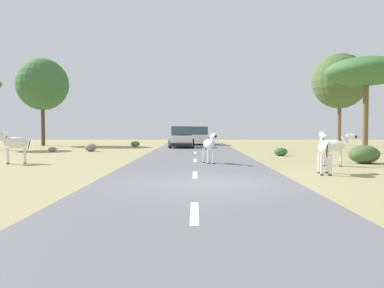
{
  "coord_description": "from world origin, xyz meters",
  "views": [
    {
      "loc": [
        -0.48,
        -11.31,
        1.64
      ],
      "look_at": [
        -0.7,
        13.12,
        0.65
      ],
      "focal_mm": 36.83,
      "sensor_mm": 36.0,
      "label": 1
    }
  ],
  "objects_px": {
    "zebra_1": "(14,143)",
    "zebra_2": "(324,148)",
    "car_1": "(182,138)",
    "bush_1": "(281,152)",
    "rock_1": "(52,149)",
    "rock_3": "(91,147)",
    "car_0": "(199,136)",
    "tree_0": "(366,72)",
    "tree_1": "(340,81)",
    "bush_2": "(135,144)",
    "zebra_0": "(209,145)",
    "bush_3": "(364,154)",
    "tree_4": "(42,84)",
    "zebra_3": "(335,146)"
  },
  "relations": [
    {
      "from": "tree_0",
      "to": "rock_3",
      "type": "xyz_separation_m",
      "value": [
        -18.55,
        1.73,
        -5.02
      ]
    },
    {
      "from": "zebra_1",
      "to": "car_0",
      "type": "xyz_separation_m",
      "value": [
        8.7,
        20.04,
        -0.1
      ]
    },
    {
      "from": "tree_4",
      "to": "bush_2",
      "type": "height_order",
      "value": "tree_4"
    },
    {
      "from": "bush_1",
      "to": "zebra_1",
      "type": "bearing_deg",
      "value": -158.2
    },
    {
      "from": "zebra_1",
      "to": "tree_4",
      "type": "distance_m",
      "value": 20.14
    },
    {
      "from": "car_0",
      "to": "bush_1",
      "type": "height_order",
      "value": "car_0"
    },
    {
      "from": "zebra_1",
      "to": "bush_3",
      "type": "height_order",
      "value": "zebra_1"
    },
    {
      "from": "tree_0",
      "to": "tree_1",
      "type": "xyz_separation_m",
      "value": [
        2.53,
        11.64,
        0.78
      ]
    },
    {
      "from": "tree_4",
      "to": "rock_1",
      "type": "height_order",
      "value": "tree_4"
    },
    {
      "from": "tree_0",
      "to": "bush_3",
      "type": "relative_size",
      "value": 4.43
    },
    {
      "from": "zebra_1",
      "to": "bush_3",
      "type": "relative_size",
      "value": 1.14
    },
    {
      "from": "car_0",
      "to": "rock_1",
      "type": "bearing_deg",
      "value": -132.39
    },
    {
      "from": "rock_1",
      "to": "zebra_1",
      "type": "bearing_deg",
      "value": -80.1
    },
    {
      "from": "tree_0",
      "to": "tree_1",
      "type": "relative_size",
      "value": 0.72
    },
    {
      "from": "zebra_2",
      "to": "car_0",
      "type": "bearing_deg",
      "value": 110.33
    },
    {
      "from": "zebra_0",
      "to": "car_0",
      "type": "height_order",
      "value": "car_0"
    },
    {
      "from": "zebra_1",
      "to": "tree_4",
      "type": "relative_size",
      "value": 0.2
    },
    {
      "from": "zebra_3",
      "to": "tree_4",
      "type": "xyz_separation_m",
      "value": [
        -20.23,
        19.68,
        4.83
      ]
    },
    {
      "from": "zebra_1",
      "to": "tree_0",
      "type": "height_order",
      "value": "tree_0"
    },
    {
      "from": "zebra_0",
      "to": "tree_4",
      "type": "distance_m",
      "value": 24.53
    },
    {
      "from": "zebra_2",
      "to": "rock_3",
      "type": "xyz_separation_m",
      "value": [
        -11.99,
        13.62,
        -0.66
      ]
    },
    {
      "from": "tree_1",
      "to": "bush_2",
      "type": "height_order",
      "value": "tree_1"
    },
    {
      "from": "tree_1",
      "to": "rock_1",
      "type": "height_order",
      "value": "tree_1"
    },
    {
      "from": "car_1",
      "to": "rock_3",
      "type": "height_order",
      "value": "car_1"
    },
    {
      "from": "car_1",
      "to": "bush_2",
      "type": "bearing_deg",
      "value": -27.41
    },
    {
      "from": "rock_3",
      "to": "zebra_1",
      "type": "bearing_deg",
      "value": -95.51
    },
    {
      "from": "tree_4",
      "to": "bush_3",
      "type": "relative_size",
      "value": 5.75
    },
    {
      "from": "car_0",
      "to": "tree_0",
      "type": "relative_size",
      "value": 0.7
    },
    {
      "from": "zebra_0",
      "to": "zebra_2",
      "type": "distance_m",
      "value": 5.4
    },
    {
      "from": "zebra_3",
      "to": "rock_3",
      "type": "xyz_separation_m",
      "value": [
        -13.39,
        10.72,
        -0.59
      ]
    },
    {
      "from": "rock_1",
      "to": "bush_1",
      "type": "bearing_deg",
      "value": -14.53
    },
    {
      "from": "zebra_3",
      "to": "rock_3",
      "type": "distance_m",
      "value": 17.16
    },
    {
      "from": "tree_1",
      "to": "tree_4",
      "type": "xyz_separation_m",
      "value": [
        -27.91,
        -0.95,
        -0.38
      ]
    },
    {
      "from": "tree_1",
      "to": "bush_3",
      "type": "relative_size",
      "value": 6.17
    },
    {
      "from": "zebra_2",
      "to": "car_1",
      "type": "relative_size",
      "value": 0.38
    },
    {
      "from": "bush_1",
      "to": "tree_0",
      "type": "bearing_deg",
      "value": 23.24
    },
    {
      "from": "bush_2",
      "to": "car_0",
      "type": "bearing_deg",
      "value": 29.53
    },
    {
      "from": "zebra_1",
      "to": "zebra_2",
      "type": "height_order",
      "value": "zebra_1"
    },
    {
      "from": "car_0",
      "to": "tree_1",
      "type": "xyz_separation_m",
      "value": [
        13.31,
        -0.43,
        5.24
      ]
    },
    {
      "from": "zebra_1",
      "to": "zebra_2",
      "type": "relative_size",
      "value": 0.97
    },
    {
      "from": "tree_4",
      "to": "rock_1",
      "type": "distance_m",
      "value": 11.74
    },
    {
      "from": "tree_0",
      "to": "bush_3",
      "type": "xyz_separation_m",
      "value": [
        -3.31,
        -7.61,
        -4.88
      ]
    },
    {
      "from": "tree_1",
      "to": "bush_1",
      "type": "bearing_deg",
      "value": -121.18
    },
    {
      "from": "rock_1",
      "to": "rock_3",
      "type": "height_order",
      "value": "rock_3"
    },
    {
      "from": "bush_2",
      "to": "bush_3",
      "type": "height_order",
      "value": "bush_3"
    },
    {
      "from": "car_1",
      "to": "bush_3",
      "type": "height_order",
      "value": "car_1"
    },
    {
      "from": "car_1",
      "to": "bush_1",
      "type": "xyz_separation_m",
      "value": [
        6.18,
        -9.31,
        -0.61
      ]
    },
    {
      "from": "zebra_0",
      "to": "zebra_2",
      "type": "relative_size",
      "value": 0.88
    },
    {
      "from": "car_0",
      "to": "tree_4",
      "type": "bearing_deg",
      "value": -173.31
    },
    {
      "from": "tree_0",
      "to": "bush_2",
      "type": "relative_size",
      "value": 7.78
    }
  ]
}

